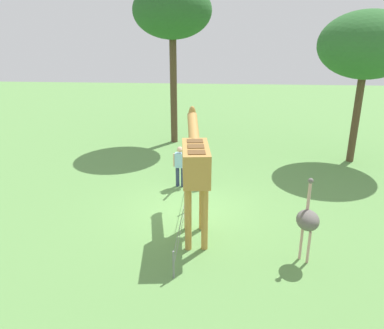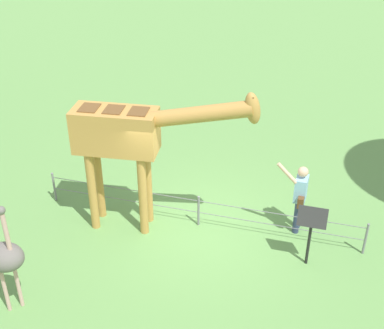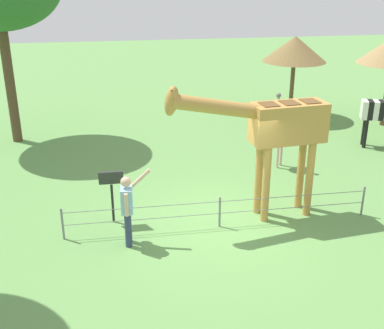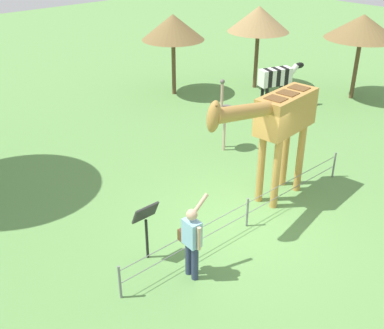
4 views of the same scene
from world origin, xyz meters
name	(u,v)px [view 3 (image 3 of 4)]	position (x,y,z in m)	size (l,w,h in m)	color
ground_plane	(219,225)	(0.00, 0.00, 0.00)	(60.00, 60.00, 0.00)	#60934C
giraffe	(275,129)	(-1.32, -0.29, 2.19)	(3.78, 0.90, 3.34)	#BC8942
visitor	(127,206)	(2.09, 0.50, 0.90)	(0.67, 0.59, 1.69)	navy
zebra	(383,113)	(-6.31, -4.31, 1.16)	(1.81, 0.84, 1.66)	black
ostrich	(281,129)	(-2.52, -3.19, 1.18)	(0.70, 0.56, 2.25)	#CC9E93
shade_hut_aside	(295,49)	(-4.62, -8.12, 2.64)	(2.41, 2.41, 3.13)	brown
info_sign	(111,185)	(2.41, -0.54, 0.95)	(0.56, 0.21, 1.32)	black
wire_fence	(220,211)	(0.00, 0.08, 0.40)	(7.05, 0.05, 0.75)	slate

